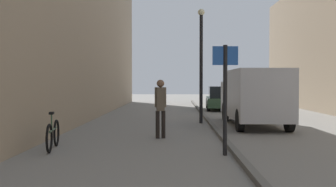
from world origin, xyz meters
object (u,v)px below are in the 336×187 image
object	(u,v)px
delivery_van	(254,96)
lamp_post	(201,58)
pedestrian_main_foreground	(160,104)
street_sign_post	(225,90)
parked_car	(221,98)
bicycle_leaning	(53,135)

from	to	relation	value
delivery_van	lamp_post	bearing A→B (deg)	157.28
pedestrian_main_foreground	delivery_van	size ratio (longest dim) A/B	0.33
delivery_van	street_sign_post	world-z (taller)	street_sign_post
pedestrian_main_foreground	street_sign_post	world-z (taller)	street_sign_post
delivery_van	parked_car	bearing A→B (deg)	91.55
parked_car	lamp_post	bearing A→B (deg)	-99.46
street_sign_post	pedestrian_main_foreground	bearing A→B (deg)	-61.38
delivery_van	street_sign_post	distance (m)	6.54
pedestrian_main_foreground	bicycle_leaning	world-z (taller)	pedestrian_main_foreground
parked_car	street_sign_post	distance (m)	15.11
delivery_van	parked_car	world-z (taller)	delivery_van
street_sign_post	delivery_van	bearing A→B (deg)	-109.13
pedestrian_main_foreground	bicycle_leaning	bearing A→B (deg)	-151.99
pedestrian_main_foreground	bicycle_leaning	distance (m)	3.43
parked_car	street_sign_post	bearing A→B (deg)	-93.17
delivery_van	pedestrian_main_foreground	bearing A→B (deg)	-135.35
parked_car	bicycle_leaning	distance (m)	15.49
pedestrian_main_foreground	lamp_post	bearing A→B (deg)	61.42
lamp_post	bicycle_leaning	xyz separation A→B (m)	(-4.21, -6.38, -2.34)
bicycle_leaning	pedestrian_main_foreground	bearing A→B (deg)	29.30
pedestrian_main_foreground	bicycle_leaning	xyz separation A→B (m)	(-2.68, -2.04, -0.66)
delivery_van	bicycle_leaning	bearing A→B (deg)	-138.35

